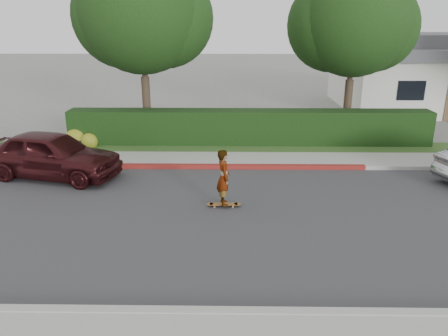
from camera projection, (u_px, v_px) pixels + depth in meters
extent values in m
plane|color=slate|center=(372.00, 219.00, 11.63)|extent=(120.00, 120.00, 0.00)
cube|color=#2D2D30|center=(372.00, 219.00, 11.63)|extent=(60.00, 8.00, 0.01)
cube|color=#9E9E99|center=(443.00, 315.00, 7.73)|extent=(60.00, 0.20, 0.15)
cube|color=#9E9E99|center=(337.00, 167.00, 15.49)|extent=(60.00, 0.20, 0.15)
cube|color=maroon|center=(196.00, 166.00, 15.56)|extent=(12.00, 0.21, 0.15)
cube|color=gray|center=(331.00, 160.00, 16.35)|extent=(60.00, 1.60, 0.12)
cube|color=#2D4C1E|center=(323.00, 148.00, 17.87)|extent=(60.00, 1.60, 0.10)
cube|color=black|center=(249.00, 128.00, 18.25)|extent=(15.00, 1.00, 1.50)
sphere|color=#2D4C19|center=(76.00, 139.00, 18.11)|extent=(0.90, 0.90, 0.90)
sphere|color=#2D4C19|center=(89.00, 142.00, 17.92)|extent=(0.70, 0.70, 0.70)
cylinder|color=#33261C|center=(147.00, 108.00, 19.35)|extent=(0.36, 0.36, 2.70)
cylinder|color=#33261C|center=(144.00, 61.00, 18.70)|extent=(0.24, 0.24, 2.25)
sphere|color=black|center=(141.00, 11.00, 18.05)|extent=(5.20, 5.20, 5.20)
sphere|color=black|center=(125.00, 16.00, 18.51)|extent=(4.42, 4.42, 4.42)
sphere|color=black|center=(164.00, 18.00, 18.42)|extent=(4.16, 4.16, 4.16)
cylinder|color=#33261C|center=(347.00, 108.00, 19.73)|extent=(0.36, 0.36, 2.52)
cylinder|color=#33261C|center=(351.00, 65.00, 19.12)|extent=(0.24, 0.24, 2.10)
sphere|color=black|center=(355.00, 20.00, 18.51)|extent=(4.80, 4.80, 4.80)
sphere|color=black|center=(334.00, 25.00, 18.97)|extent=(4.08, 4.08, 4.08)
sphere|color=black|center=(374.00, 27.00, 18.88)|extent=(3.84, 3.84, 3.84)
cube|color=beige|center=(427.00, 82.00, 26.18)|extent=(10.00, 8.00, 3.00)
cube|color=#4C4C51|center=(431.00, 51.00, 25.61)|extent=(10.60, 8.60, 0.60)
cube|color=#4C4C51|center=(433.00, 41.00, 25.41)|extent=(8.40, 6.40, 0.80)
cube|color=black|center=(411.00, 91.00, 22.38)|extent=(1.40, 0.06, 1.00)
cylinder|color=#B36931|center=(215.00, 207.00, 12.30)|extent=(0.05, 0.03, 0.05)
cylinder|color=#B36931|center=(215.00, 205.00, 12.44)|extent=(0.05, 0.03, 0.05)
cylinder|color=#B36931|center=(233.00, 207.00, 12.31)|extent=(0.05, 0.03, 0.05)
cylinder|color=#B36931|center=(233.00, 205.00, 12.45)|extent=(0.05, 0.03, 0.05)
cube|color=silver|center=(215.00, 205.00, 12.36)|extent=(0.05, 0.16, 0.02)
cube|color=silver|center=(233.00, 205.00, 12.37)|extent=(0.05, 0.16, 0.02)
cube|color=brown|center=(224.00, 204.00, 12.36)|extent=(0.79, 0.21, 0.02)
cylinder|color=brown|center=(210.00, 204.00, 12.36)|extent=(0.19, 0.19, 0.02)
cylinder|color=brown|center=(238.00, 204.00, 12.36)|extent=(0.19, 0.19, 0.02)
imported|color=white|center=(224.00, 177.00, 12.10)|extent=(0.49, 0.64, 1.59)
imported|color=#371114|center=(52.00, 155.00, 14.51)|extent=(4.93, 2.88, 1.57)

